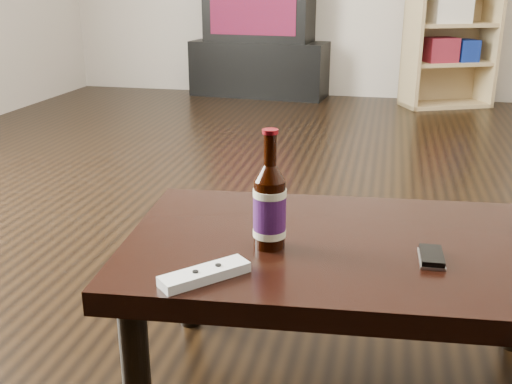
% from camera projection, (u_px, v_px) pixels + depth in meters
% --- Properties ---
extents(floor, '(5.00, 6.00, 0.01)m').
position_uv_depth(floor, '(303.00, 231.00, 2.38)').
color(floor, black).
rests_on(floor, ground).
extents(tv_stand, '(1.19, 0.68, 0.46)m').
position_uv_depth(tv_stand, '(262.00, 67.00, 5.18)').
color(tv_stand, black).
rests_on(tv_stand, floor).
extents(tv, '(0.93, 0.63, 0.66)m').
position_uv_depth(tv, '(263.00, 0.00, 5.00)').
color(tv, black).
rests_on(tv, tv_stand).
extents(bookshelf, '(0.74, 0.55, 1.24)m').
position_uv_depth(bookshelf, '(450.00, 21.00, 4.55)').
color(bookshelf, tan).
rests_on(bookshelf, floor).
extents(coffee_table, '(1.08, 0.69, 0.39)m').
position_uv_depth(coffee_table, '(354.00, 262.00, 1.35)').
color(coffee_table, black).
rests_on(coffee_table, floor).
extents(beer_bottle, '(0.10, 0.10, 0.26)m').
position_uv_depth(beer_bottle, '(270.00, 207.00, 1.28)').
color(beer_bottle, black).
rests_on(beer_bottle, coffee_table).
extents(phone, '(0.05, 0.10, 0.02)m').
position_uv_depth(phone, '(431.00, 257.00, 1.24)').
color(phone, '#A5A5A7').
rests_on(phone, coffee_table).
extents(remote, '(0.16, 0.17, 0.02)m').
position_uv_depth(remote, '(205.00, 274.00, 1.17)').
color(remote, silver).
rests_on(remote, coffee_table).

